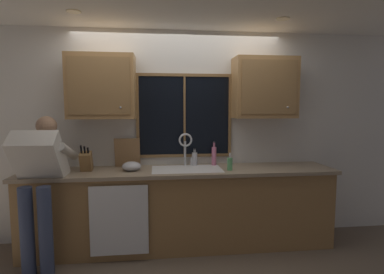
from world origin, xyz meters
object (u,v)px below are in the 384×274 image
Objects in this scene: cutting_board at (127,153)px; person_standing at (40,176)px; bottle_green_glass at (214,155)px; mixing_bowl at (132,166)px; bottle_tall_clear at (195,158)px; knife_block at (86,162)px; soap_dispenser at (230,164)px.

person_standing is at bearing -147.53° from cutting_board.
cutting_board is 1.21× the size of bottle_green_glass.
mixing_bowl is (0.06, -0.22, -0.12)m from cutting_board.
person_standing is 7.17× the size of mixing_bowl.
cutting_board reaches higher than bottle_tall_clear.
cutting_board reaches higher than knife_block.
bottle_green_glass is 1.39× the size of bottle_tall_clear.
bottle_tall_clear is at bearing 137.55° from soap_dispenser.
knife_block is 1.60× the size of soap_dispenser.
cutting_board is at bearing 179.04° from bottle_green_glass.
person_standing reaches higher than cutting_board.
soap_dispenser is 0.49m from bottle_tall_clear.
person_standing reaches higher than mixing_bowl.
soap_dispenser is at bearing -5.87° from mixing_bowl.
cutting_board is 1.75× the size of soap_dispenser.
bottle_green_glass is (0.98, 0.20, 0.07)m from mixing_bowl.
person_standing is at bearing -162.42° from bottle_tall_clear.
bottle_tall_clear is (-0.24, 0.01, -0.03)m from bottle_green_glass.
soap_dispenser is (1.60, -0.14, -0.03)m from knife_block.
person_standing is 1.70m from bottle_tall_clear.
person_standing is 7.67× the size of soap_dispenser.
mixing_bowl is at bearing -73.49° from cutting_board.
cutting_board is 1.63× the size of mixing_bowl.
soap_dispenser is at bearing -15.90° from cutting_board.
cutting_board is at bearing 106.51° from mixing_bowl.
soap_dispenser is 0.96× the size of bottle_tall_clear.
bottle_green_glass is at bearing -3.44° from bottle_tall_clear.
knife_block reaches higher than mixing_bowl.
soap_dispenser is (1.98, 0.18, 0.04)m from person_standing.
bottle_green_glass is at bearing 111.23° from soap_dispenser.
bottle_tall_clear is at bearing 16.23° from mixing_bowl.
bottle_tall_clear is at bearing 8.88° from knife_block.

